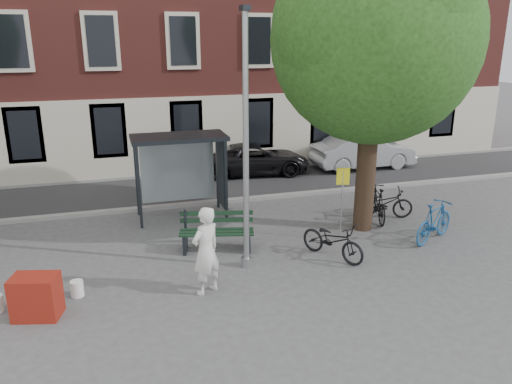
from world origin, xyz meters
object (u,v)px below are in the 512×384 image
object	(u,v)px
bench	(217,233)
notice_sign	(342,187)
bike_a	(383,203)
bike_b	(434,222)
lamppost	(246,157)
car_silver	(363,151)
bus_shelter	(192,156)
bike_d	(378,203)
bike_c	(333,240)
painter	(206,251)
red_stand	(36,297)
car_dark	(255,159)

from	to	relation	value
bench	notice_sign	xyz separation A→B (m)	(3.48, -0.27, 1.07)
bike_a	bike_b	distance (m)	2.09
bench	bike_b	world-z (taller)	bike_b
lamppost	notice_sign	xyz separation A→B (m)	(3.00, 0.94, -1.25)
lamppost	car_silver	world-z (taller)	lamppost
notice_sign	bike_b	bearing A→B (deg)	-3.44
bus_shelter	car_silver	xyz separation A→B (m)	(8.05, 3.82, -1.18)
bike_d	notice_sign	distance (m)	2.29
lamppost	bike_c	size ratio (longest dim) A/B	3.27
bike_c	bike_d	world-z (taller)	bike_d
lamppost	car_silver	xyz separation A→B (m)	(7.44, 7.92, -2.05)
painter	bench	xyz separation A→B (m)	(0.72, 2.23, -0.54)
car_silver	bench	bearing A→B (deg)	129.50
bike_d	notice_sign	world-z (taller)	notice_sign
bike_a	bench	bearing A→B (deg)	116.82
bike_b	notice_sign	distance (m)	2.75
painter	car_silver	bearing A→B (deg)	-164.83
bench	bike_a	xyz separation A→B (m)	(5.53, 0.93, 0.02)
bus_shelter	red_stand	size ratio (longest dim) A/B	3.17
car_silver	red_stand	distance (m)	15.09
bike_d	painter	bearing A→B (deg)	42.29
lamppost	painter	bearing A→B (deg)	-139.58
bike_d	notice_sign	size ratio (longest dim) A/B	0.88
bike_b	bike_d	bearing A→B (deg)	-8.29
painter	car_dark	distance (m)	10.21
bike_a	car_dark	size ratio (longest dim) A/B	0.41
bike_c	red_stand	bearing A→B (deg)	157.75
bike_c	notice_sign	size ratio (longest dim) A/B	0.90
bench	bike_b	xyz separation A→B (m)	(5.92, -1.13, 0.11)
painter	notice_sign	bearing A→B (deg)	174.24
bike_a	red_stand	bearing A→B (deg)	125.35
lamppost	bike_d	bearing A→B (deg)	22.83
bike_b	notice_sign	size ratio (longest dim) A/B	0.92
lamppost	bus_shelter	world-z (taller)	lamppost
bench	bike_c	xyz separation A→B (m)	(2.73, -1.37, 0.03)
bench	bike_c	distance (m)	3.06
bike_d	car_silver	world-z (taller)	car_silver
red_stand	car_dark	bearing A→B (deg)	51.89
painter	bike_d	bearing A→B (deg)	176.09
bus_shelter	bike_a	size ratio (longest dim) A/B	1.55
lamppost	bench	distance (m)	2.66
car_silver	bike_c	bearing A→B (deg)	146.52
lamppost	bike_b	world-z (taller)	lamppost
lamppost	red_stand	world-z (taller)	lamppost
car_dark	notice_sign	world-z (taller)	notice_sign
bus_shelter	car_silver	distance (m)	8.99
bike_d	car_silver	distance (m)	6.50
red_stand	bike_b	bearing A→B (deg)	6.31
bike_b	lamppost	bearing A→B (deg)	63.43
lamppost	bike_c	xyz separation A→B (m)	(2.25, -0.16, -2.29)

